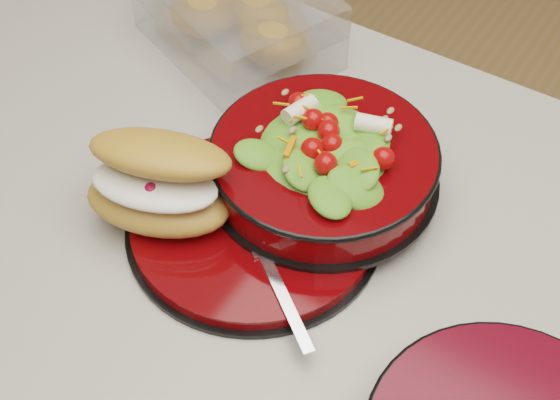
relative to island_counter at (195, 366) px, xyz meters
The scene contains 6 objects.
island_counter is the anchor object (origin of this frame).
dinner_plate 0.48m from the island_counter, ahead, with size 0.28×0.28×0.02m.
salad_bowl 0.54m from the island_counter, 24.14° to the left, with size 0.26×0.26×0.11m.
croissant 0.52m from the island_counter, 49.14° to the right, with size 0.17×0.14×0.10m.
fork 0.51m from the island_counter, 19.02° to the right, with size 0.14×0.11×0.00m.
pastry_box 0.55m from the island_counter, 104.02° to the left, with size 0.29×0.25×0.09m.
Camera 1 is at (0.44, -0.44, 1.56)m, focal length 50.00 mm.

